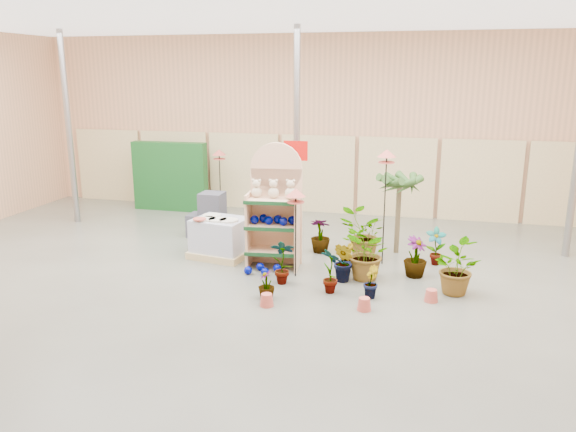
# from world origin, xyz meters

# --- Properties ---
(room) EXTENTS (15.20, 12.10, 4.70)m
(room) POSITION_xyz_m (0.00, 0.91, 2.21)
(room) COLOR #505147
(room) RESTS_ON ground
(display_shelf) EXTENTS (1.02, 0.70, 2.31)m
(display_shelf) POSITION_xyz_m (0.02, 1.64, 1.06)
(display_shelf) COLOR tan
(display_shelf) RESTS_ON ground
(teddy_bears) EXTENTS (0.85, 0.21, 0.35)m
(teddy_bears) POSITION_xyz_m (0.04, 1.54, 1.46)
(teddy_bears) COLOR #CBB494
(teddy_bears) RESTS_ON display_shelf
(gazing_balls_shelf) EXTENTS (0.85, 0.29, 0.16)m
(gazing_balls_shelf) POSITION_xyz_m (0.02, 1.51, 0.91)
(gazing_balls_shelf) COLOR #00077A
(gazing_balls_shelf) RESTS_ON display_shelf
(gazing_balls_floor) EXTENTS (0.63, 0.39, 0.15)m
(gazing_balls_floor) POSITION_xyz_m (-0.08, 1.10, 0.07)
(gazing_balls_floor) COLOR #00077A
(gazing_balls_floor) RESTS_ON ground
(pallet_stack) EXTENTS (1.23, 1.09, 0.81)m
(pallet_stack) POSITION_xyz_m (-1.16, 1.84, 0.38)
(pallet_stack) COLOR tan
(pallet_stack) RESTS_ON ground
(charcoal_planters) EXTENTS (0.80, 0.50, 1.00)m
(charcoal_planters) POSITION_xyz_m (-1.91, 3.09, 0.42)
(charcoal_planters) COLOR #2E2F37
(charcoal_planters) RESTS_ON ground
(trellis_stock) EXTENTS (2.00, 0.30, 1.80)m
(trellis_stock) POSITION_xyz_m (-3.80, 5.20, 0.90)
(trellis_stock) COLOR #124619
(trellis_stock) RESTS_ON ground
(offer_sign) EXTENTS (0.50, 0.08, 2.20)m
(offer_sign) POSITION_xyz_m (0.10, 2.98, 1.57)
(offer_sign) COLOR gray
(offer_sign) RESTS_ON ground
(bird_table_front) EXTENTS (0.34, 0.34, 1.61)m
(bird_table_front) POSITION_xyz_m (0.54, 1.09, 1.49)
(bird_table_front) COLOR black
(bird_table_front) RESTS_ON ground
(bird_table_right) EXTENTS (0.34, 0.34, 2.19)m
(bird_table_right) POSITION_xyz_m (1.99, 2.16, 2.04)
(bird_table_right) COLOR black
(bird_table_right) RESTS_ON ground
(bird_table_back) EXTENTS (0.34, 0.34, 1.73)m
(bird_table_back) POSITION_xyz_m (-2.22, 4.69, 1.60)
(bird_table_back) COLOR black
(bird_table_back) RESTS_ON ground
(palm) EXTENTS (0.70, 0.70, 1.72)m
(palm) POSITION_xyz_m (2.21, 2.91, 1.46)
(palm) COLOR brown
(palm) RESTS_ON ground
(potted_plant_0) EXTENTS (0.44, 0.31, 0.80)m
(potted_plant_0) POSITION_xyz_m (0.41, 0.69, 0.40)
(potted_plant_0) COLOR #2A4D1D
(potted_plant_0) RESTS_ON ground
(potted_plant_1) EXTENTS (0.50, 0.51, 0.73)m
(potted_plant_1) POSITION_xyz_m (1.42, 1.01, 0.36)
(potted_plant_1) COLOR #2A4D1D
(potted_plant_1) RESTS_ON ground
(potted_plant_2) EXTENTS (1.12, 1.15, 0.97)m
(potted_plant_2) POSITION_xyz_m (1.80, 1.22, 0.48)
(potted_plant_2) COLOR #2A4D1D
(potted_plant_2) RESTS_ON ground
(potted_plant_3) EXTENTS (0.57, 0.57, 0.73)m
(potted_plant_3) POSITION_xyz_m (2.61, 1.59, 0.37)
(potted_plant_3) COLOR #2A4D1D
(potted_plant_3) RESTS_ON ground
(potted_plant_4) EXTENTS (0.39, 0.28, 0.73)m
(potted_plant_4) POSITION_xyz_m (2.97, 2.34, 0.36)
(potted_plant_4) COLOR #2A4D1D
(potted_plant_4) RESTS_ON ground
(potted_plant_5) EXTENTS (0.26, 0.31, 0.54)m
(potted_plant_5) POSITION_xyz_m (1.39, 1.56, 0.27)
(potted_plant_5) COLOR #2A4D1D
(potted_plant_5) RESTS_ON ground
(potted_plant_6) EXTENTS (1.05, 0.97, 0.97)m
(potted_plant_6) POSITION_xyz_m (1.57, 2.38, 0.49)
(potted_plant_6) COLOR #2A4D1D
(potted_plant_6) RESTS_ON ground
(potted_plant_7) EXTENTS (0.30, 0.30, 0.49)m
(potted_plant_7) POSITION_xyz_m (0.31, -0.02, 0.24)
(potted_plant_7) COLOR #2A4D1D
(potted_plant_7) RESTS_ON ground
(potted_plant_8) EXTENTS (0.50, 0.47, 0.78)m
(potted_plant_8) POSITION_xyz_m (1.28, 0.48, 0.39)
(potted_plant_8) COLOR #2A4D1D
(potted_plant_8) RESTS_ON ground
(potted_plant_9) EXTENTS (0.27, 0.32, 0.53)m
(potted_plant_9) POSITION_xyz_m (1.94, 0.44, 0.26)
(potted_plant_9) COLOR #2A4D1D
(potted_plant_9) RESTS_ON ground
(potted_plant_10) EXTENTS (0.92, 0.98, 0.89)m
(potted_plant_10) POSITION_xyz_m (3.24, 0.95, 0.45)
(potted_plant_10) COLOR #2A4D1D
(potted_plant_10) RESTS_ON ground
(potted_plant_11) EXTENTS (0.42, 0.42, 0.71)m
(potted_plant_11) POSITION_xyz_m (0.71, 2.58, 0.36)
(potted_plant_11) COLOR #2A4D1D
(potted_plant_11) RESTS_ON ground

